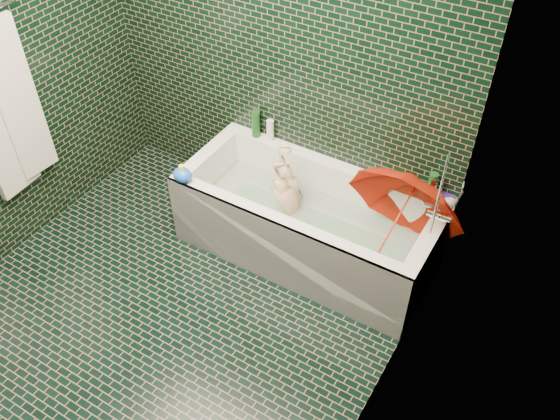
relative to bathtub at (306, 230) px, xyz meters
The scene contains 19 objects.
floor 1.12m from the bathtub, 114.07° to the right, with size 2.80×2.80×0.00m, color black.
wall_back 1.20m from the bathtub, 138.90° to the left, with size 2.80×2.80×0.00m, color black.
wall_right 1.68m from the bathtub, 49.85° to the right, with size 2.80×2.80×0.00m, color black.
bathtub is the anchor object (origin of this frame).
bath_mat 0.06m from the bathtub, 90.00° to the left, with size 1.35×0.47×0.01m, color green.
water 0.09m from the bathtub, 90.00° to the left, with size 1.48×0.53×0.00m, color silver.
towel 2.03m from the bathtub, 155.50° to the right, with size 0.08×0.44×1.12m.
faucet 0.99m from the bathtub, ahead, with size 0.18×0.19×0.55m.
child 0.19m from the bathtub, 160.63° to the left, with size 0.30×0.20×0.83m, color tan.
umbrella 0.69m from the bathtub, ahead, with size 0.71×0.71×0.62m, color red.
soap_bottle_a 0.92m from the bathtub, 21.41° to the left, with size 0.09×0.09×0.24m, color white.
soap_bottle_b 0.93m from the bathtub, 24.27° to the left, with size 0.09×0.09×0.20m, color #41207A.
soap_bottle_c 0.77m from the bathtub, 27.49° to the left, with size 0.13×0.13×0.16m, color #144818.
bottle_right_tall 0.88m from the bathtub, 26.00° to the left, with size 0.06×0.06×0.20m, color #144818.
bottle_right_pump 0.87m from the bathtub, 25.44° to the left, with size 0.05×0.05×0.17m, color silver.
bottle_left_tall 0.82m from the bathtub, 150.58° to the left, with size 0.06×0.06×0.20m, color #144818.
bottle_left_short 0.74m from the bathtub, 144.49° to the left, with size 0.05×0.05×0.16m, color white.
rubber_duck 0.69m from the bathtub, 35.58° to the left, with size 0.12×0.10×0.10m.
bath_toy 0.90m from the bathtub, 156.33° to the right, with size 0.15×0.13×0.13m.
Camera 1 is at (1.75, -1.51, 3.02)m, focal length 38.00 mm.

